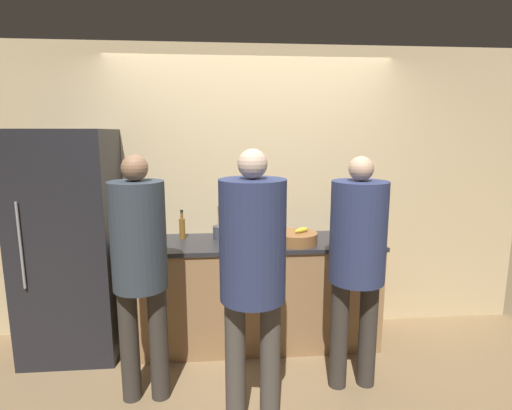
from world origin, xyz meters
name	(u,v)px	position (x,y,z in m)	size (l,w,h in m)	color
ground_plane	(258,362)	(0.00, 0.00, 0.00)	(14.00, 14.00, 0.00)	#8C704C
wall_back	(251,192)	(0.00, 0.68, 1.30)	(5.20, 0.06, 2.60)	#D6BC8C
counter	(254,291)	(0.00, 0.36, 0.47)	(2.15, 0.66, 0.93)	#9E754C
refrigerator	(71,245)	(-1.52, 0.34, 0.94)	(0.75, 0.67, 1.87)	#232328
person_left	(140,258)	(-0.82, -0.36, 1.03)	(0.36, 0.36, 1.71)	#38332D
person_center	(253,262)	(-0.09, -0.66, 1.08)	(0.40, 0.40, 1.75)	#4C4742
person_right	(357,251)	(0.67, -0.34, 1.03)	(0.39, 0.39, 1.69)	#38332D
fruit_bowl	(297,238)	(0.35, 0.23, 0.98)	(0.35, 0.35, 0.14)	brown
utensil_crock	(220,232)	(-0.29, 0.45, 0.99)	(0.13, 0.13, 0.29)	#3D424C
bottle_clear	(268,224)	(0.14, 0.56, 1.02)	(0.06, 0.06, 0.24)	silver
bottle_amber	(182,227)	(-0.62, 0.47, 1.03)	(0.05, 0.05, 0.26)	brown
bottle_green	(258,223)	(0.06, 0.59, 1.03)	(0.05, 0.05, 0.25)	#236033
cup_yellow	(249,232)	(-0.03, 0.49, 0.97)	(0.09, 0.09, 0.09)	gold
cup_blue	(279,230)	(0.25, 0.55, 0.97)	(0.09, 0.09, 0.08)	#335184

